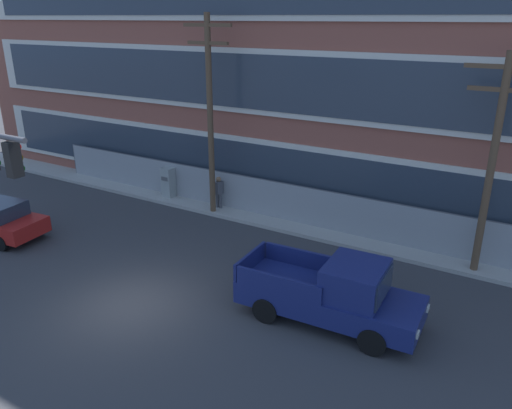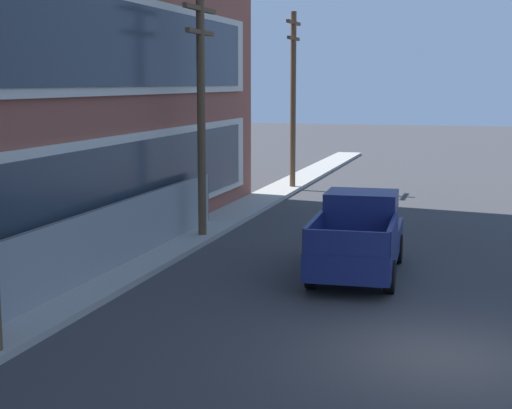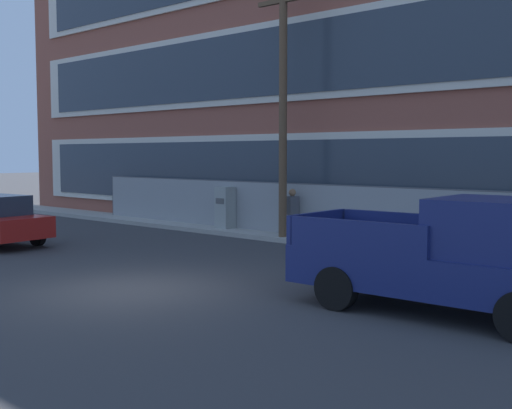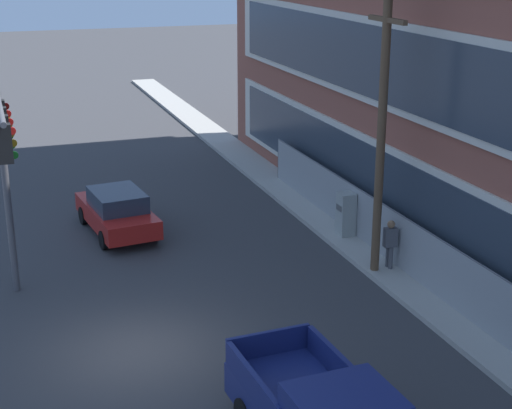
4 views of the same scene
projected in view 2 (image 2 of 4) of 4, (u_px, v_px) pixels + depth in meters
ground_plane at (442, 357)px, 14.31m from camera, size 160.00×160.00×0.00m
sidewalk_building_side at (40, 315)px, 16.58m from camera, size 80.00×1.62×0.16m
chain_link_fence at (10, 282)px, 15.93m from camera, size 24.03×0.06×1.87m
pickup_truck_navy at (359, 237)px, 20.43m from camera, size 5.57×2.31×2.09m
utility_pole_midblock at (201, 104)px, 24.42m from camera, size 2.61×0.26×7.70m
utility_pole_far_east at (293, 93)px, 35.97m from camera, size 2.27×0.26×8.15m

